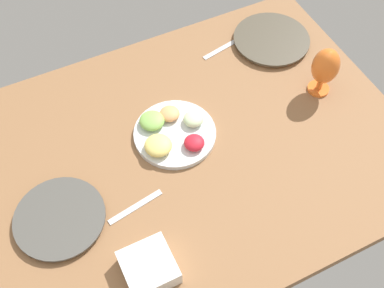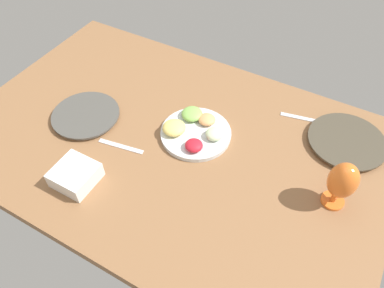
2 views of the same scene
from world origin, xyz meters
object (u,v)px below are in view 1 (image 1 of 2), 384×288
dinner_plate_left (60,218)px  dinner_plate_right (271,40)px  fruit_platter (172,132)px  hurricane_glass_orange (325,67)px  square_bowl_white (149,267)px

dinner_plate_left → dinner_plate_right: size_ratio=0.93×
fruit_platter → hurricane_glass_orange: hurricane_glass_orange is taller
square_bowl_white → fruit_platter: bearing=57.4°
hurricane_glass_orange → square_bowl_white: hurricane_glass_orange is taller
dinner_plate_left → dinner_plate_right: 100.69cm
hurricane_glass_orange → square_bowl_white: 86.36cm
square_bowl_white → hurricane_glass_orange: bearing=23.5°
dinner_plate_left → fruit_platter: bearing=17.3°
dinner_plate_right → hurricane_glass_orange: 29.56cm
dinner_plate_left → square_bowl_white: 30.87cm
dinner_plate_left → square_bowl_white: (17.28, -25.48, 2.31)cm
dinner_plate_right → hurricane_glass_orange: bearing=-85.2°
hurricane_glass_orange → square_bowl_white: size_ratio=1.37×
dinner_plate_right → square_bowl_white: square_bowl_white is taller
fruit_platter → square_bowl_white: (-24.66, -38.58, 1.40)cm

